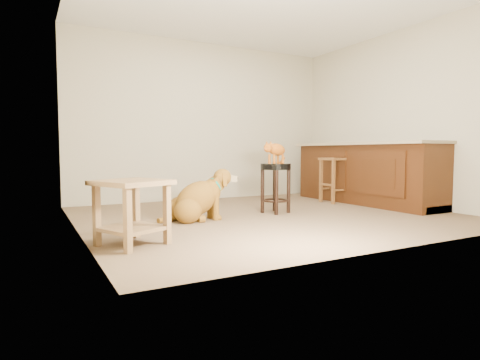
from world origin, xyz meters
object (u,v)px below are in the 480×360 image
padded_stool (276,178)px  tabby_kitten (275,150)px  golden_retriever (197,200)px  side_table (132,202)px  wood_stool (335,179)px

padded_stool → tabby_kitten: (-0.01, -0.00, 0.36)m
padded_stool → golden_retriever: size_ratio=0.64×
side_table → golden_retriever: golden_retriever is taller
wood_stool → golden_retriever: (-2.54, -0.53, -0.13)m
padded_stool → golden_retriever: padded_stool is taller
golden_retriever → tabby_kitten: (1.11, 0.06, 0.58)m
wood_stool → side_table: 3.77m
wood_stool → tabby_kitten: size_ratio=1.50×
wood_stool → tabby_kitten: bearing=-161.8°
side_table → tabby_kitten: tabby_kitten is taller
golden_retriever → tabby_kitten: size_ratio=2.15×
padded_stool → wood_stool: size_ratio=0.92×
side_table → wood_stool: bearing=22.0°
side_table → tabby_kitten: (2.06, 0.94, 0.45)m
padded_stool → golden_retriever: 1.14m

